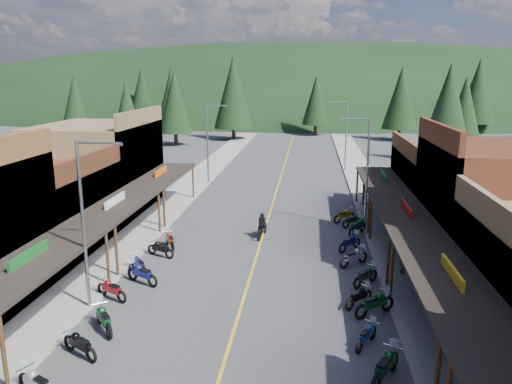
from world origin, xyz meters
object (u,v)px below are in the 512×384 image
(streetlight_3, at_px, (345,133))
(bike_east_6, at_px, (359,296))
(bike_east_9, at_px, (350,242))
(pine_2, at_px, (233,92))
(bike_west_6, at_px, (142,273))
(bike_east_3, at_px, (386,365))
(pine_10, at_px, (175,102))
(bike_west_3, at_px, (79,343))
(rider_on_bike, at_px, (262,227))
(shop_east_2, at_px, (499,207))
(pine_4, at_px, (401,97))
(bike_west_2, at_px, (37,383))
(bike_west_4, at_px, (104,318))
(shop_west_3, at_px, (100,167))
(bike_east_4, at_px, (366,334))
(streetlight_0, at_px, (86,218))
(bike_west_7, at_px, (139,264))
(shop_east_3, at_px, (451,187))
(pine_5, at_px, (478,91))
(pedestrian_east_b, at_px, (363,194))
(pine_0, at_px, (75,99))
(pine_3, at_px, (316,100))
(pine_9, at_px, (464,108))
(bike_east_12, at_px, (344,215))
(streetlight_1, at_px, (209,140))
(bike_west_8, at_px, (160,248))
(bike_east_8, at_px, (354,256))
(pine_1, at_px, (172,94))
(pine_7, at_px, (142,93))
(bike_west_9, at_px, (170,239))
(bike_east_7, at_px, (366,275))
(pedestrian_east_a, at_px, (403,257))
(bike_east_10, at_px, (357,226))
(pine_8, at_px, (127,111))
(bike_west_5, at_px, (111,288))
(streetlight_2, at_px, (365,168))
(pine_11, at_px, (448,105))
(shop_west_2, at_px, (38,210))
(bike_east_5, at_px, (375,302))

(streetlight_3, height_order, bike_east_6, streetlight_3)
(bike_east_9, bearing_deg, pine_2, 146.36)
(bike_west_6, relative_size, bike_east_3, 0.96)
(pine_10, bearing_deg, bike_east_9, -62.99)
(bike_west_3, relative_size, rider_on_bike, 0.85)
(shop_east_2, xyz_separation_m, pine_4, (4.22, 58.30, 3.72))
(bike_west_2, relative_size, bike_west_4, 0.95)
(shop_west_3, distance_m, bike_east_4, 27.49)
(streetlight_0, bearing_deg, bike_west_7, 81.09)
(shop_east_3, relative_size, bike_west_2, 5.23)
(bike_east_6, bearing_deg, pine_4, 122.42)
(pine_5, distance_m, pedestrian_east_b, 63.26)
(pine_4, bearing_deg, shop_east_3, -94.98)
(pine_0, distance_m, pine_3, 44.18)
(bike_east_3, bearing_deg, shop_east_2, 86.60)
(pine_9, height_order, bike_east_12, pine_9)
(streetlight_1, relative_size, bike_east_12, 3.96)
(bike_west_8, relative_size, bike_east_8, 0.93)
(pine_5, bearing_deg, bike_west_4, -116.31)
(pine_1, bearing_deg, bike_east_8, -66.71)
(pine_7, relative_size, bike_west_9, 6.21)
(streetlight_1, bearing_deg, bike_east_7, -61.17)
(pedestrian_east_a, bearing_deg, bike_east_4, -26.42)
(bike_east_7, relative_size, pedestrian_east_b, 1.12)
(bike_east_10, bearing_deg, bike_west_4, -94.90)
(bike_west_3, relative_size, bike_west_7, 1.05)
(pine_8, relative_size, bike_west_3, 4.91)
(shop_west_3, xyz_separation_m, bike_east_10, (20.28, -4.42, -2.91))
(bike_west_9, bearing_deg, pine_4, 39.03)
(shop_east_3, distance_m, pine_5, 64.22)
(bike_east_8, bearing_deg, bike_west_5, -105.79)
(rider_on_bike, bearing_deg, streetlight_2, 26.68)
(pine_10, bearing_deg, bike_west_5, -78.11)
(shop_east_3, height_order, pine_10, pine_10)
(pine_1, relative_size, pine_9, 1.16)
(pedestrian_east_b, bearing_deg, bike_east_9, 55.86)
(bike_east_4, bearing_deg, bike_west_7, -178.97)
(pine_4, xyz_separation_m, bike_west_5, (-24.44, -64.94, -6.65))
(pine_1, relative_size, bike_east_10, 5.81)
(pine_11, bearing_deg, shop_west_2, -132.92)
(shop_west_3, bearing_deg, bike_east_3, -47.67)
(bike_east_3, xyz_separation_m, bike_east_5, (0.24, 5.14, -0.01))
(bike_west_6, bearing_deg, bike_east_4, -84.83)
(bike_west_8, bearing_deg, pine_9, -9.03)
(shop_west_2, height_order, bike_east_9, shop_west_2)
(bike_east_9, bearing_deg, streetlight_3, 127.63)
(bike_west_7, xyz_separation_m, bike_east_4, (11.79, -6.51, -0.03))
(pedestrian_east_a, bearing_deg, bike_west_7, -91.84)
(bike_west_4, bearing_deg, shop_east_2, -11.01)
(shop_east_2, distance_m, pine_5, 73.29)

